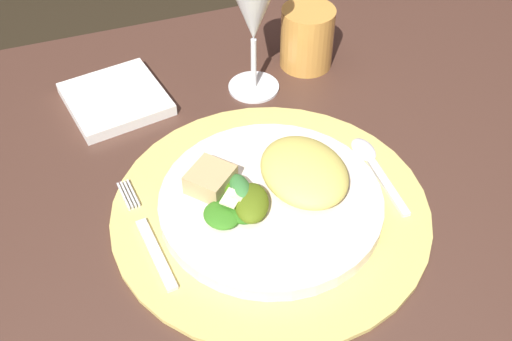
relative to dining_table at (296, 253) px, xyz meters
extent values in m
cube|color=#462C22|center=(0.00, 0.00, 0.15)|extent=(1.20, 0.80, 0.03)
cylinder|color=#4A2C23|center=(0.52, 0.32, -0.20)|extent=(0.09, 0.09, 0.68)
cylinder|color=tan|center=(-0.06, -0.05, 0.17)|extent=(0.37, 0.37, 0.01)
cylinder|color=silver|center=(-0.06, -0.05, 0.18)|extent=(0.26, 0.26, 0.02)
ellipsoid|color=#D7C65B|center=(-0.02, -0.04, 0.21)|extent=(0.11, 0.13, 0.04)
ellipsoid|color=#33761C|center=(-0.12, -0.06, 0.20)|extent=(0.05, 0.05, 0.01)
ellipsoid|color=#387A36|center=(-0.09, -0.04, 0.20)|extent=(0.03, 0.06, 0.02)
ellipsoid|color=#296316|center=(-0.10, -0.06, 0.20)|extent=(0.06, 0.06, 0.01)
ellipsoid|color=#4F6614|center=(-0.09, -0.06, 0.20)|extent=(0.06, 0.07, 0.02)
ellipsoid|color=#36680F|center=(-0.09, -0.04, 0.20)|extent=(0.05, 0.05, 0.02)
cube|color=beige|center=(-0.10, -0.05, 0.21)|extent=(0.03, 0.03, 0.00)
cube|color=beige|center=(-0.11, -0.05, 0.21)|extent=(0.03, 0.03, 0.00)
cube|color=tan|center=(-0.12, -0.01, 0.20)|extent=(0.07, 0.07, 0.03)
cube|color=silver|center=(-0.20, -0.07, 0.17)|extent=(0.02, 0.10, 0.00)
cube|color=silver|center=(-0.22, 0.02, 0.17)|extent=(0.01, 0.04, 0.00)
cube|color=silver|center=(-0.21, 0.02, 0.17)|extent=(0.01, 0.04, 0.00)
cube|color=silver|center=(-0.21, 0.02, 0.17)|extent=(0.01, 0.04, 0.00)
cube|color=silver|center=(-0.21, 0.02, 0.17)|extent=(0.01, 0.04, 0.00)
cube|color=silver|center=(0.08, -0.07, 0.17)|extent=(0.01, 0.10, 0.00)
ellipsoid|color=silver|center=(0.08, 0.00, 0.17)|extent=(0.03, 0.04, 0.01)
cube|color=silver|center=(-0.19, 0.21, 0.17)|extent=(0.15, 0.15, 0.02)
cylinder|color=silver|center=(0.00, 0.18, 0.17)|extent=(0.07, 0.07, 0.00)
cylinder|color=silver|center=(0.00, 0.18, 0.21)|extent=(0.01, 0.01, 0.08)
cone|color=silver|center=(0.00, 0.18, 0.29)|extent=(0.07, 0.07, 0.09)
cylinder|color=#C98C3D|center=(0.09, 0.21, 0.21)|extent=(0.08, 0.08, 0.09)
camera|label=1|loc=(-0.24, -0.50, 0.71)|focal=43.82mm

